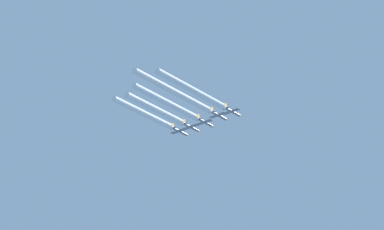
% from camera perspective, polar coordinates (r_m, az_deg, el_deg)
% --- Properties ---
extents(jet_far_left, '(8.24, 12.00, 2.88)m').
position_cam_1_polar(jet_far_left, '(473.64, -0.64, -0.88)').
color(jet_far_left, slate).
extents(jet_inner_left, '(8.24, 12.00, 2.88)m').
position_cam_1_polar(jet_inner_left, '(469.29, -0.04, -0.66)').
color(jet_inner_left, slate).
extents(jet_center, '(8.24, 12.00, 2.88)m').
position_cam_1_polar(jet_center, '(464.77, 0.72, -0.41)').
color(jet_center, slate).
extents(jet_inner_right, '(8.24, 12.00, 2.88)m').
position_cam_1_polar(jet_inner_right, '(460.11, 1.44, -0.03)').
color(jet_inner_right, slate).
extents(jet_far_right, '(8.24, 12.00, 2.88)m').
position_cam_1_polar(jet_far_right, '(456.39, 2.16, 0.17)').
color(jet_far_right, slate).
extents(smoke_trail_far_left, '(2.72, 36.79, 2.72)m').
position_cam_1_polar(smoke_trail_far_left, '(457.37, -2.57, 0.08)').
color(smoke_trail_far_left, white).
extents(smoke_trail_inner_left, '(2.72, 35.93, 2.72)m').
position_cam_1_polar(smoke_trail_inner_left, '(453.18, -1.93, 0.29)').
color(smoke_trail_inner_left, white).
extents(smoke_trail_center, '(2.72, 40.37, 2.72)m').
position_cam_1_polar(smoke_trail_center, '(446.98, -1.35, 0.66)').
color(smoke_trail_center, white).
extents(smoke_trail_inner_right, '(2.72, 48.05, 2.72)m').
position_cam_1_polar(smoke_trail_inner_right, '(439.56, -0.95, 1.23)').
color(smoke_trail_inner_right, white).
extents(smoke_trail_far_right, '(2.72, 42.93, 2.72)m').
position_cam_1_polar(smoke_trail_far_right, '(437.41, 0.01, 1.34)').
color(smoke_trail_far_right, white).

